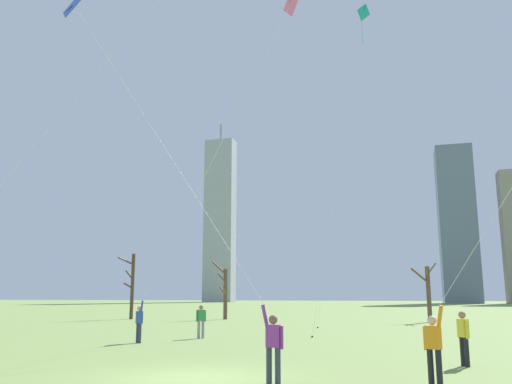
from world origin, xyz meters
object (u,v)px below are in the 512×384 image
object	(u,v)px
kite_flyer_midfield_right_pink	(154,290)
bystander_watching_nearby	(463,335)
bare_tree_rightmost	(132,284)
bystander_strolling_midfield	(201,320)
kite_flyer_far_back_blue	(220,253)
bare_tree_left_of_center	(225,291)
bare_tree_right_of_center	(428,291)
distant_kite_high_overhead_teal	(361,29)
distant_kite_drifting_right_green	(353,24)

from	to	relation	value
kite_flyer_midfield_right_pink	bystander_watching_nearby	size ratio (longest dim) A/B	8.60
kite_flyer_midfield_right_pink	bare_tree_rightmost	distance (m)	25.72
bystander_watching_nearby	bystander_strolling_midfield	distance (m)	13.92
bare_tree_rightmost	kite_flyer_far_back_blue	bearing A→B (deg)	-57.86
kite_flyer_midfield_right_pink	bare_tree_left_of_center	xyz separation A→B (m)	(-4.99, 23.99, 0.10)
bare_tree_left_of_center	bare_tree_right_of_center	bearing A→B (deg)	-1.63
bare_tree_right_of_center	distant_kite_high_overhead_teal	bearing A→B (deg)	-107.49
bystander_watching_nearby	bare_tree_rightmost	xyz separation A→B (m)	(-25.62, 26.26, 2.18)
bystander_strolling_midfield	bystander_watching_nearby	bearing A→B (deg)	-33.84
kite_flyer_far_back_blue	bare_tree_left_of_center	xyz separation A→B (m)	(-11.21, 32.84, -0.74)
bare_tree_right_of_center	distant_kite_drifting_right_green	bearing A→B (deg)	-137.01
kite_flyer_midfield_right_pink	bare_tree_left_of_center	bearing A→B (deg)	101.75
bystander_watching_nearby	bystander_strolling_midfield	xyz separation A→B (m)	(-11.56, 7.75, 0.00)
distant_kite_drifting_right_green	bare_tree_left_of_center	bearing A→B (deg)	158.66
distant_kite_high_overhead_teal	bare_tree_right_of_center	size ratio (longest dim) A/B	4.74
kite_flyer_midfield_right_pink	bystander_watching_nearby	world-z (taller)	kite_flyer_midfield_right_pink
kite_flyer_midfield_right_pink	bare_tree_right_of_center	distance (m)	26.53
bystander_strolling_midfield	bare_tree_right_of_center	world-z (taller)	bare_tree_right_of_center
kite_flyer_far_back_blue	distant_kite_drifting_right_green	world-z (taller)	distant_kite_drifting_right_green
bystander_strolling_midfield	bare_tree_left_of_center	size ratio (longest dim) A/B	0.31
kite_flyer_far_back_blue	bare_tree_right_of_center	xyz separation A→B (m)	(6.11, 32.35, -0.74)
distant_kite_high_overhead_teal	distant_kite_drifting_right_green	world-z (taller)	distant_kite_drifting_right_green
distant_kite_drifting_right_green	bystander_watching_nearby	bearing A→B (deg)	-78.30
bare_tree_right_of_center	bare_tree_rightmost	size ratio (longest dim) A/B	0.79
kite_flyer_far_back_blue	distant_kite_high_overhead_teal	size ratio (longest dim) A/B	0.54
bystander_strolling_midfield	distant_kite_drifting_right_green	bearing A→B (deg)	66.54
kite_flyer_far_back_blue	distant_kite_high_overhead_teal	world-z (taller)	distant_kite_high_overhead_teal
bystander_strolling_midfield	distant_kite_drifting_right_green	world-z (taller)	distant_kite_drifting_right_green
bare_tree_right_of_center	kite_flyer_far_back_blue	bearing A→B (deg)	-100.69
kite_flyer_midfield_right_pink	bystander_watching_nearby	bearing A→B (deg)	-18.72
kite_flyer_midfield_right_pink	distant_kite_high_overhead_teal	world-z (taller)	distant_kite_high_overhead_teal
bystander_watching_nearby	bystander_strolling_midfield	bearing A→B (deg)	146.16
kite_flyer_far_back_blue	bystander_strolling_midfield	bearing A→B (deg)	113.42
kite_flyer_far_back_blue	bare_tree_right_of_center	distance (m)	32.93
bare_tree_rightmost	kite_flyer_midfield_right_pink	bearing A→B (deg)	-59.09
bare_tree_left_of_center	bare_tree_rightmost	bearing A→B (deg)	-166.77
bystander_strolling_midfield	bare_tree_right_of_center	bearing A→B (deg)	60.08
distant_kite_drifting_right_green	kite_flyer_midfield_right_pink	bearing A→B (deg)	-111.69
bare_tree_right_of_center	bare_tree_left_of_center	xyz separation A→B (m)	(-17.32, 0.49, 0.00)
kite_flyer_midfield_right_pink	bystander_watching_nearby	xyz separation A→B (m)	(12.41, -4.21, -1.43)
kite_flyer_midfield_right_pink	distant_kite_high_overhead_teal	distance (m)	22.73
kite_flyer_far_back_blue	bystander_watching_nearby	bearing A→B (deg)	36.91
kite_flyer_far_back_blue	bystander_watching_nearby	distance (m)	8.07
bare_tree_right_of_center	bystander_watching_nearby	bearing A→B (deg)	-89.83
bare_tree_left_of_center	distant_kite_drifting_right_green	bearing A→B (deg)	-21.34
bare_tree_right_of_center	bare_tree_rightmost	distance (m)	25.58
kite_flyer_far_back_blue	bystander_strolling_midfield	world-z (taller)	kite_flyer_far_back_blue
kite_flyer_midfield_right_pink	kite_flyer_far_back_blue	bearing A→B (deg)	-54.93
distant_kite_high_overhead_teal	bare_tree_left_of_center	bearing A→B (deg)	138.45
kite_flyer_midfield_right_pink	bare_tree_left_of_center	distance (m)	24.50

